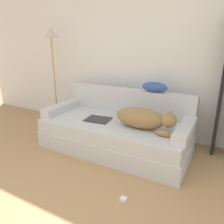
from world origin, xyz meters
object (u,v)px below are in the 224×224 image
Objects in this scene: laptop at (98,119)px; throw_pillow at (155,87)px; floor_lamp at (52,47)px; power_adapter at (123,199)px; couch at (115,135)px; dog at (143,118)px.

laptop is 0.86m from throw_pillow.
floor_lamp is 26.96× the size of power_adapter.
floor_lamp is (-1.15, 0.46, 0.90)m from laptop.
floor_lamp reaches higher than throw_pillow.
laptop is at bearing -21.84° from floor_lamp.
couch is at bearing -15.56° from floor_lamp.
throw_pillow is (-0.03, 0.45, 0.29)m from dog.
laptop is (-0.22, -0.08, 0.21)m from couch.
couch is 1.05m from power_adapter.
dog is 0.46× the size of floor_lamp.
throw_pillow reaches higher than couch.
power_adapter is at bearing -82.48° from throw_pillow.
floor_lamp is at bearing 179.82° from throw_pillow.
throw_pillow reaches higher than laptop.
laptop is 1.53m from floor_lamp.
throw_pillow is at bearing 97.52° from power_adapter.
laptop is 5.71× the size of power_adapter.
floor_lamp reaches higher than power_adapter.
dog is 0.64m from laptop.
dog is at bearing -14.25° from floor_lamp.
power_adapter is (0.77, -0.80, -0.39)m from laptop.
power_adapter is (0.17, -1.25, -0.80)m from throw_pillow.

